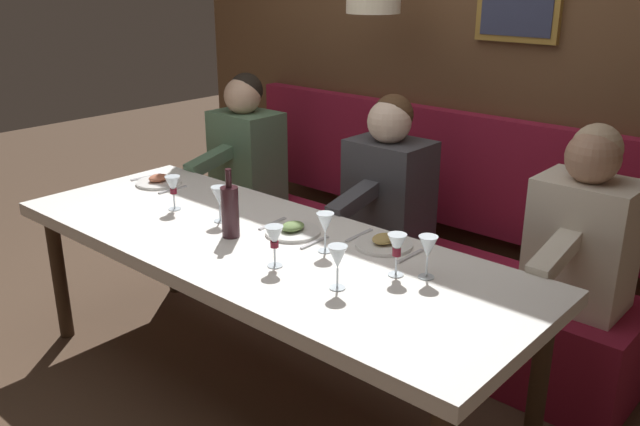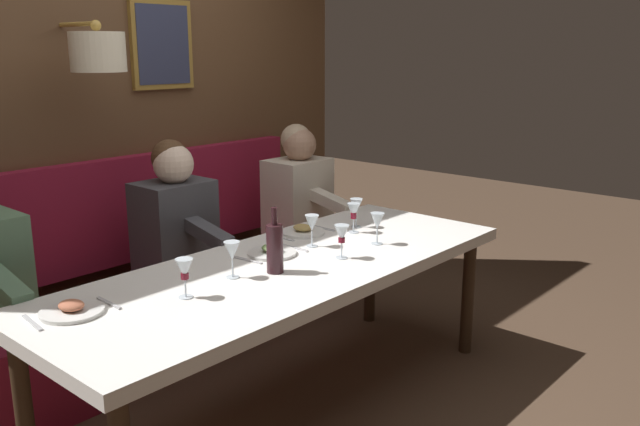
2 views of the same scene
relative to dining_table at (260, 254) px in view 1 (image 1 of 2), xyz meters
name	(u,v)px [view 1 (image 1 of 2)]	position (x,y,z in m)	size (l,w,h in m)	color
ground_plane	(264,389)	(0.00, 0.00, -0.68)	(12.00, 12.00, 0.00)	#4C3828
dining_table	(260,254)	(0.00, 0.00, 0.00)	(0.90, 2.45, 0.74)	white
banquette_bench	(381,281)	(0.89, 0.00, -0.45)	(0.52, 2.65, 0.45)	maroon
back_wall_panel	(451,56)	(1.46, 0.00, 0.69)	(0.59, 3.85, 2.90)	brown
diner_nearest	(584,225)	(0.88, -1.03, 0.14)	(0.60, 0.40, 0.79)	beige
diner_near	(389,178)	(0.88, -0.03, 0.14)	(0.60, 0.40, 0.79)	#3D3D42
diner_middle	(246,144)	(0.88, 1.04, 0.14)	(0.60, 0.40, 0.79)	#567A5B
place_setting_0	(293,230)	(0.15, -0.05, 0.08)	(0.24, 0.31, 0.05)	silver
place_setting_1	(159,181)	(0.19, 0.97, 0.08)	(0.24, 0.32, 0.05)	white
place_setting_2	(384,243)	(0.29, -0.43, 0.08)	(0.24, 0.31, 0.05)	white
wine_glass_0	(338,258)	(-0.13, -0.54, 0.18)	(0.07, 0.07, 0.16)	silver
wine_glass_1	(219,197)	(0.04, 0.29, 0.18)	(0.07, 0.07, 0.16)	silver
wine_glass_2	(172,186)	(0.00, 0.58, 0.18)	(0.07, 0.07, 0.16)	silver
wine_glass_3	(274,238)	(-0.14, -0.24, 0.18)	(0.07, 0.07, 0.16)	silver
wine_glass_4	(397,247)	(0.10, -0.63, 0.18)	(0.07, 0.07, 0.16)	silver
wine_glass_5	(428,248)	(0.16, -0.73, 0.18)	(0.07, 0.07, 0.16)	silver
wine_glass_6	(325,224)	(0.09, -0.29, 0.18)	(0.07, 0.07, 0.16)	silver
wine_bottle	(230,211)	(-0.05, 0.12, 0.18)	(0.08, 0.08, 0.30)	#33191E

